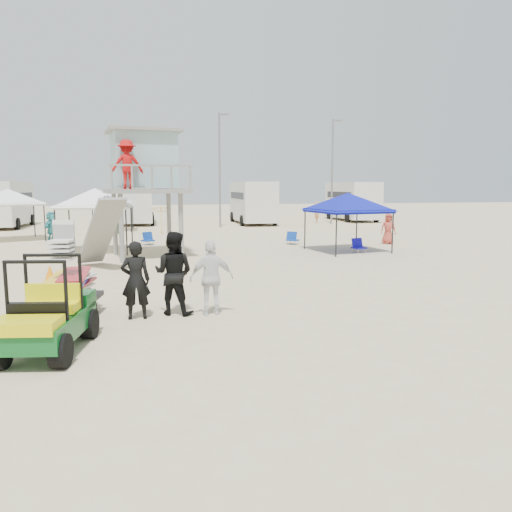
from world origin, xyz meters
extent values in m
plane|color=beige|center=(0.00, 0.00, 0.00)|extent=(140.00, 140.00, 0.00)
cube|color=#0C521C|center=(-3.81, 0.68, 0.49)|extent=(1.48, 2.40, 0.40)
cube|color=yellow|center=(-3.81, 0.68, 0.74)|extent=(1.12, 0.79, 0.22)
cylinder|color=black|center=(-4.31, -0.13, 0.29)|extent=(0.34, 0.61, 0.58)
cube|color=black|center=(-3.81, 2.98, 0.42)|extent=(1.43, 1.87, 0.11)
cylinder|color=black|center=(-4.31, 2.98, 0.22)|extent=(0.25, 0.47, 0.45)
imported|color=black|center=(-2.31, 2.68, 0.88)|extent=(0.66, 0.45, 1.77)
imported|color=black|center=(-1.46, 2.93, 0.97)|extent=(1.16, 1.06, 1.93)
imported|color=white|center=(-0.61, 2.68, 0.86)|extent=(1.04, 0.48, 1.73)
cylinder|color=gray|center=(-3.26, 11.49, 1.33)|extent=(0.19, 0.19, 2.67)
cube|color=gray|center=(-2.08, 12.66, 2.75)|extent=(3.68, 3.68, 0.17)
cube|color=#8DB3B6|center=(-2.08, 12.98, 4.00)|extent=(2.77, 2.51, 2.24)
imported|color=#B20F0F|center=(-2.94, 11.59, 3.77)|extent=(1.21, 0.70, 1.87)
cylinder|color=black|center=(5.39, 11.23, 0.95)|extent=(0.06, 0.06, 1.90)
pyramid|color=#0E169B|center=(6.81, 12.66, 2.65)|extent=(3.47, 3.47, 0.80)
cube|color=#0E169B|center=(6.81, 12.66, 1.85)|extent=(3.47, 3.47, 0.18)
cylinder|color=black|center=(-5.75, 13.37, 1.06)|extent=(0.06, 0.06, 2.11)
pyramid|color=white|center=(-4.32, 14.81, 2.86)|extent=(3.17, 3.17, 0.80)
cube|color=white|center=(-4.32, 14.81, 2.06)|extent=(3.17, 3.17, 0.18)
pyramid|color=white|center=(-9.44, 20.77, 2.81)|extent=(4.14, 4.14, 0.80)
cube|color=white|center=(-9.44, 20.77, 2.01)|extent=(4.14, 4.14, 0.18)
cylinder|color=black|center=(-5.48, 24.60, 0.94)|extent=(0.06, 0.06, 1.88)
pyramid|color=silver|center=(-4.30, 25.78, 2.63)|extent=(2.57, 2.57, 0.80)
cube|color=silver|center=(-4.30, 25.78, 1.83)|extent=(2.57, 2.57, 0.18)
imported|color=orange|center=(-1.25, 22.64, 0.87)|extent=(2.15, 2.18, 1.74)
cone|color=orange|center=(-5.09, 7.88, 0.25)|extent=(0.34, 0.34, 0.50)
cube|color=navy|center=(-2.09, 17.04, 0.22)|extent=(0.73, 0.72, 0.06)
cube|color=navy|center=(-2.09, 17.28, 0.42)|extent=(0.54, 0.45, 0.44)
cylinder|color=#B2B2B7|center=(-2.31, 16.84, 0.10)|extent=(0.03, 0.03, 0.20)
cube|color=#150FA6|center=(7.13, 12.02, 0.22)|extent=(0.66, 0.63, 0.06)
cube|color=#150FA6|center=(7.13, 12.26, 0.42)|extent=(0.57, 0.31, 0.44)
cylinder|color=#B2B2B7|center=(6.91, 11.82, 0.10)|extent=(0.03, 0.03, 0.20)
cube|color=navy|center=(5.13, 15.72, 0.22)|extent=(0.74, 0.73, 0.06)
cube|color=navy|center=(5.13, 15.96, 0.42)|extent=(0.51, 0.49, 0.44)
cylinder|color=#B2B2B7|center=(4.91, 15.52, 0.10)|extent=(0.03, 0.03, 0.20)
cube|color=silver|center=(-12.00, 30.00, 1.75)|extent=(2.50, 6.80, 3.00)
cube|color=black|center=(-12.00, 30.00, 2.20)|extent=(2.54, 5.44, 0.50)
cube|color=silver|center=(-3.00, 31.50, 1.75)|extent=(2.50, 6.50, 3.00)
cube|color=black|center=(-3.00, 31.50, 2.20)|extent=(2.54, 5.20, 0.50)
cylinder|color=black|center=(-4.25, 29.42, 0.40)|extent=(0.25, 0.80, 0.80)
cube|color=silver|center=(6.00, 30.00, 1.75)|extent=(2.50, 7.00, 3.00)
cube|color=black|center=(6.00, 30.00, 2.20)|extent=(2.54, 5.60, 0.50)
cylinder|color=black|center=(4.75, 27.76, 0.40)|extent=(0.25, 0.80, 0.80)
cube|color=silver|center=(15.00, 31.50, 1.75)|extent=(2.50, 6.60, 3.00)
cube|color=black|center=(15.00, 31.50, 2.20)|extent=(2.54, 5.28, 0.50)
cylinder|color=black|center=(13.75, 29.39, 0.40)|extent=(0.25, 0.80, 0.80)
cylinder|color=slate|center=(3.00, 27.00, 4.00)|extent=(0.14, 0.14, 8.00)
cylinder|color=slate|center=(12.00, 28.50, 4.00)|extent=(0.14, 0.14, 8.00)
imported|color=#DE9253|center=(11.16, 29.63, 0.83)|extent=(0.58, 0.71, 1.66)
imported|color=teal|center=(-7.03, 19.28, 0.81)|extent=(1.01, 1.58, 1.62)
imported|color=#B34233|center=(9.95, 14.86, 0.78)|extent=(0.87, 0.67, 1.57)
imported|color=#4E7647|center=(-4.03, 23.65, 0.88)|extent=(1.08, 1.03, 1.76)
camera|label=1|loc=(-1.98, -8.56, 2.98)|focal=35.00mm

